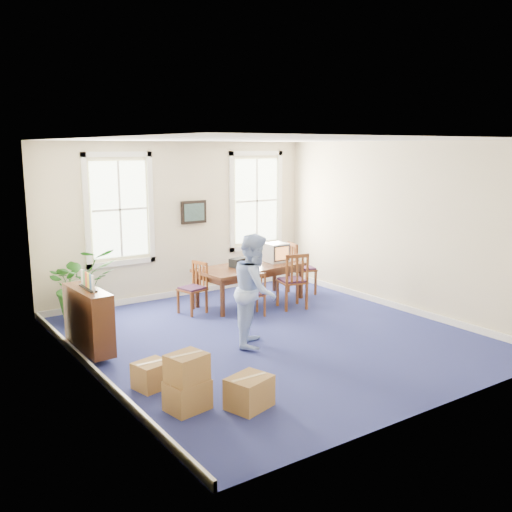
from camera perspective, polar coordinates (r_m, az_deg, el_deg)
floor at (r=9.54m, az=1.55°, el=-8.02°), size 6.50×6.50×0.00m
ceiling at (r=9.03m, az=1.65°, el=11.57°), size 6.50×6.50×0.00m
wall_back at (r=11.91m, az=-7.62°, el=3.59°), size 6.50×0.00×6.50m
wall_front at (r=6.84m, az=17.77°, el=-2.23°), size 6.50×0.00×6.50m
wall_left at (r=7.81m, az=-16.54°, el=-0.58°), size 0.00×6.50×6.50m
wall_right at (r=11.16m, az=14.20°, el=2.87°), size 0.00×6.50×6.50m
baseboard_back at (r=12.17m, az=-7.37°, el=-3.63°), size 6.00×0.04×0.12m
baseboard_left at (r=8.25m, az=-15.75°, el=-11.09°), size 0.04×6.50×0.12m
baseboard_right at (r=11.45m, az=13.74°, el=-4.80°), size 0.04×6.50×0.12m
window_left at (r=11.34m, az=-13.50°, el=4.55°), size 1.40×0.12×2.20m
window_right at (r=12.82m, az=0.03°, el=5.54°), size 1.40×0.12×2.20m
wall_picture at (r=11.99m, az=-6.24°, el=4.39°), size 0.58×0.06×0.48m
conference_table at (r=11.43m, az=-0.54°, el=-2.83°), size 2.33×1.25×0.76m
crt_tv at (r=11.73m, az=2.00°, el=0.37°), size 0.43×0.46×0.39m
game_console at (r=11.90m, az=3.32°, el=-0.30°), size 0.21×0.24×0.05m
equipment_bag at (r=11.24m, az=-1.76°, el=-0.65°), size 0.39×0.30×0.17m
chair_near_left at (r=10.57m, az=-0.30°, el=-3.78°), size 0.43×0.43×0.83m
chair_near_right at (r=11.06m, az=3.63°, el=-2.43°), size 0.60×0.60×1.10m
chair_end_left at (r=10.75m, az=-6.41°, el=-3.22°), size 0.53×0.53×0.97m
chair_end_right at (r=12.16m, az=4.64°, el=-1.21°), size 0.60×0.60×1.11m
man at (r=8.95m, az=-0.09°, el=-3.38°), size 1.06×1.10×1.77m
credenza at (r=8.97m, az=-16.36°, el=-6.58°), size 0.40×1.21×0.94m
brochure_rack at (r=8.82m, az=-16.46°, el=-2.84°), size 0.31×0.60×0.26m
potted_plant at (r=10.70m, az=-17.05°, el=-2.70°), size 1.20×1.05×1.34m
cardboard_boxes at (r=7.11m, az=-5.92°, el=-11.72°), size 1.56×1.56×0.73m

